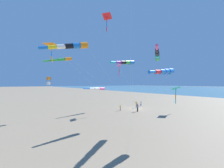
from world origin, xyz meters
TOP-DOWN VIEW (x-y plane):
  - ground_plane at (0.00, 0.00)m, footprint 600.00×600.00m
  - person_adult_flyer at (-2.37, -2.90)m, footprint 0.61×0.49m
  - person_child_green_jacket at (4.09, 1.94)m, footprint 0.31×0.40m
  - person_child_grey_jacket at (0.73, 0.40)m, footprint 0.59×0.53m
  - person_bystander_far at (-4.52, 0.13)m, footprint 0.44×0.44m
  - kite_delta_checkered_midright at (3.05, -8.11)m, footprint 2.24×9.38m
  - kite_windsock_small_distant at (-17.42, -5.44)m, footprint 18.31×4.23m
  - kite_box_striped_overhead at (-18.58, 1.95)m, footprint 12.55×0.84m
  - kite_windsock_white_trailing at (-16.27, 2.31)m, footprint 20.14×0.71m
  - kite_windsock_orange_high_right at (-9.01, 2.24)m, footprint 11.28×2.64m
  - kite_delta_teal_far_right at (-18.48, 0.90)m, footprint 16.16×2.33m
  - kite_windsock_blue_topmost at (-9.68, -7.34)m, footprint 7.57×3.58m
  - kite_windsock_rainbow_low_near at (-8.27, -11.91)m, footprint 10.23×14.41m
  - kite_delta_long_streamer_left at (-5.50, -0.62)m, footprint 9.46×2.76m
  - kite_windsock_long_streamer_right at (-10.62, -14.49)m, footprint 12.99×14.90m
  - kite_delta_green_low_center at (-8.49, -0.45)m, footprint 8.34×1.66m

SIDE VIEW (x-z plane):
  - ground_plane at x=0.00m, z-range 0.00..0.00m
  - person_bystander_far at x=-4.52m, z-range 0.06..1.29m
  - person_child_green_jacket at x=4.09m, z-range 0.06..1.37m
  - person_child_grey_jacket at x=0.73m, z-range 0.07..1.73m
  - person_adult_flyer at x=-2.37m, z-range 0.08..1.92m
  - kite_windsock_orange_high_right at x=-9.01m, z-range 2.28..7.36m
  - kite_delta_checkered_midright at x=3.05m, z-range 2.16..7.66m
  - kite_box_striped_overhead at x=-18.58m, z-range 2.82..9.81m
  - kite_windsock_long_streamer_right at x=-10.62m, z-range 3.32..10.97m
  - kite_windsock_blue_topmost at x=-9.68m, z-range 4.28..13.91m
  - kite_windsock_rainbow_low_near at x=-8.27m, z-range 4.64..14.55m
  - kite_delta_long_streamer_left at x=-5.50m, z-range 4.67..14.67m
  - kite_windsock_white_trailing at x=-16.27m, z-range 4.78..15.60m
  - kite_windsock_small_distant at x=-17.42m, z-range 4.94..16.52m
  - kite_delta_teal_far_right at x=-18.48m, z-range 5.89..18.39m
  - kite_delta_green_low_center at x=-8.49m, z-range 9.18..28.80m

